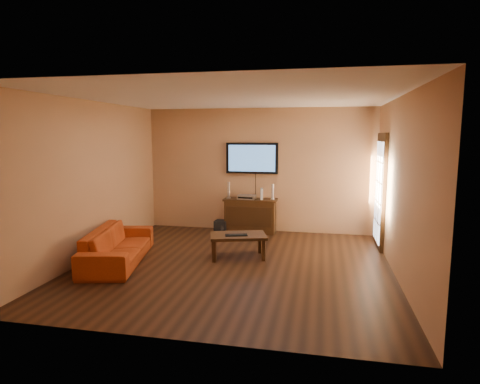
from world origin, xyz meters
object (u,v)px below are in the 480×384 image
(speaker_left, at_px, (229,191))
(game_console, at_px, (262,194))
(television, at_px, (252,158))
(bottle, at_px, (222,229))
(av_receiver, at_px, (247,197))
(subwoofer, at_px, (221,226))
(coffee_table, at_px, (238,238))
(speaker_right, at_px, (273,192))
(media_console, at_px, (250,215))
(keyboard, at_px, (236,235))
(sofa, at_px, (118,240))

(speaker_left, height_order, game_console, speaker_left)
(television, bearing_deg, bottle, -142.34)
(av_receiver, xyz_separation_m, subwoofer, (-0.54, -0.12, -0.65))
(coffee_table, relative_size, speaker_left, 3.02)
(speaker_right, relative_size, bottle, 1.62)
(media_console, height_order, television, television)
(speaker_right, bearing_deg, av_receiver, -175.96)
(television, height_order, av_receiver, television)
(keyboard, bearing_deg, speaker_left, 106.86)
(game_console, relative_size, bottle, 1.19)
(media_console, height_order, speaker_left, speaker_left)
(speaker_right, xyz_separation_m, subwoofer, (-1.10, -0.16, -0.76))
(speaker_left, bearing_deg, subwoofer, -137.00)
(speaker_left, distance_m, speaker_right, 0.97)
(media_console, height_order, game_console, game_console)
(coffee_table, bearing_deg, speaker_left, 107.96)
(television, bearing_deg, game_console, -39.53)
(subwoofer, height_order, keyboard, keyboard)
(game_console, bearing_deg, bottle, -175.39)
(speaker_right, height_order, subwoofer, speaker_right)
(subwoofer, bearing_deg, sofa, -112.40)
(television, xyz_separation_m, coffee_table, (0.12, -2.04, -1.26))
(sofa, height_order, subwoofer, sofa)
(speaker_right, height_order, keyboard, speaker_right)
(speaker_right, bearing_deg, coffee_table, -100.98)
(media_console, xyz_separation_m, television, (-0.00, 0.18, 1.24))
(speaker_right, relative_size, av_receiver, 0.88)
(sofa, xyz_separation_m, speaker_right, (2.28, 2.54, 0.51))
(speaker_left, relative_size, game_console, 1.47)
(speaker_left, bearing_deg, bottle, -109.87)
(sofa, distance_m, bottle, 2.58)
(media_console, distance_m, speaker_right, 0.71)
(media_console, xyz_separation_m, subwoofer, (-0.62, -0.14, -0.24))
(sofa, distance_m, av_receiver, 3.06)
(media_console, distance_m, keyboard, 1.94)
(sofa, relative_size, speaker_left, 5.53)
(speaker_left, height_order, av_receiver, speaker_left)
(coffee_table, height_order, subwoofer, coffee_table)
(media_console, distance_m, subwoofer, 0.68)
(media_console, xyz_separation_m, speaker_right, (0.48, 0.02, 0.52))
(coffee_table, relative_size, subwoofer, 4.07)
(television, relative_size, speaker_left, 3.20)
(television, relative_size, keyboard, 2.85)
(av_receiver, distance_m, game_console, 0.34)
(media_console, xyz_separation_m, sofa, (-1.79, -2.51, 0.01))
(coffee_table, bearing_deg, subwoofer, 113.28)
(sofa, xyz_separation_m, speaker_left, (1.31, 2.51, 0.52))
(game_console, bearing_deg, media_console, 162.77)
(television, bearing_deg, coffee_table, -86.70)
(keyboard, bearing_deg, game_console, 85.58)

